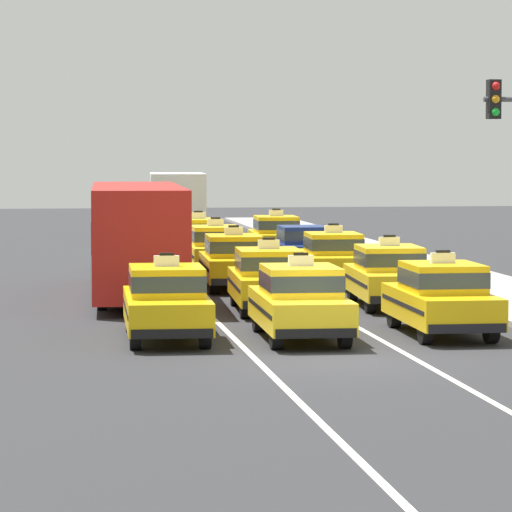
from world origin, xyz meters
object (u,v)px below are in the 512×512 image
sedan_left_third (121,247)px  taxi_center_third (233,260)px  taxi_right_fifth (276,236)px  taxi_center_second (268,278)px  box_truck_center_sixth (177,207)px  sedan_right_fourth (302,247)px  taxi_center_nearest (300,301)px  taxi_center_fourth (215,249)px  bus_left_second (137,234)px  taxi_center_fifth (198,239)px  taxi_right_nearest (441,297)px  taxi_right_second (388,275)px  taxi_left_nearest (166,301)px  taxi_right_third (333,258)px

sedan_left_third → taxi_center_third: bearing=-68.0°
taxi_center_third → taxi_right_fifth: (3.35, 12.70, 0.00)m
taxi_center_second → box_truck_center_sixth: 25.83m
sedan_left_third → sedan_right_fourth: (6.32, -0.93, 0.00)m
taxi_center_nearest → taxi_right_fifth: (3.44, 24.83, 0.00)m
taxi_center_fourth → sedan_right_fourth: size_ratio=1.06×
bus_left_second → sedan_right_fourth: size_ratio=2.61×
taxi_center_third → taxi_right_fifth: bearing=75.2°
taxi_center_fifth → taxi_right_fifth: (3.27, 1.74, 0.00)m
sedan_left_third → taxi_right_nearest: taxi_right_nearest is taller
taxi_center_nearest → taxi_right_second: 7.37m
taxi_right_second → sedan_left_third: bearing=116.3°
taxi_center_second → taxi_right_nearest: (3.16, -5.37, 0.00)m
taxi_right_fifth → taxi_right_second: bearing=-89.6°
bus_left_second → box_truck_center_sixth: size_ratio=1.59×
box_truck_center_sixth → taxi_right_nearest: (3.20, -31.19, -0.90)m
taxi_center_nearest → box_truck_center_sixth: 31.55m
taxi_left_nearest → bus_left_second: size_ratio=0.41×
taxi_right_fifth → sedan_right_fourth: bearing=-90.5°
taxi_left_nearest → taxi_center_fifth: bearing=82.2°
taxi_left_nearest → sedan_right_fourth: 19.35m
sedan_left_third → taxi_center_second: bearing=-77.4°
taxi_center_second → taxi_left_nearest: bearing=-120.2°
bus_left_second → taxi_right_third: size_ratio=2.43×
taxi_center_second → taxi_right_nearest: 6.24m
taxi_center_fifth → taxi_center_nearest: bearing=-90.4°
taxi_center_nearest → taxi_center_third: 12.13m
taxi_center_fifth → taxi_right_second: same height
taxi_right_third → taxi_center_third: bearing=-167.7°
taxi_center_nearest → sedan_left_third: bearing=98.5°
taxi_right_second → sedan_right_fourth: taxi_right_second is taller
taxi_center_second → sedan_right_fourth: (3.22, 12.93, -0.03)m
taxi_center_third → taxi_right_nearest: size_ratio=1.01×
taxi_center_nearest → taxi_right_second: size_ratio=0.99×
taxi_right_third → box_truck_center_sixth: bearing=99.7°
taxi_center_nearest → taxi_center_third: same height
sedan_right_fourth → taxi_center_second: bearing=-104.0°
taxi_center_fifth → taxi_right_third: size_ratio=1.00×
sedan_left_third → taxi_center_nearest: taxi_center_nearest is taller
taxi_right_second → taxi_right_fifth: 18.38m
box_truck_center_sixth → taxi_right_second: bearing=-82.2°
taxi_center_nearest → taxi_right_nearest: 3.35m
taxi_center_fifth → taxi_center_fourth: bearing=-90.0°
taxi_right_second → sedan_right_fourth: bearing=90.8°
taxi_center_third → taxi_center_fifth: bearing=89.5°
taxi_left_nearest → taxi_right_second: (6.52, 6.08, 0.00)m
taxi_center_fourth → taxi_right_second: size_ratio=0.99×
taxi_center_nearest → box_truck_center_sixth: box_truck_center_sixth is taller
taxi_left_nearest → sedan_right_fourth: size_ratio=1.07×
taxi_center_fifth → taxi_right_fifth: size_ratio=1.00×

